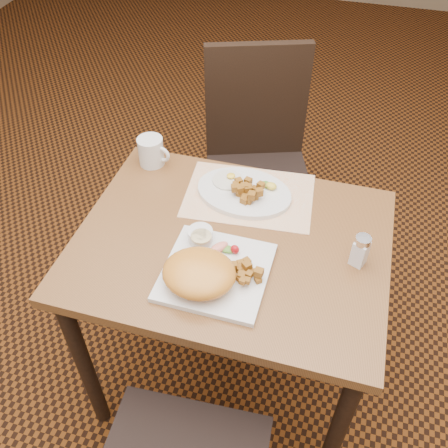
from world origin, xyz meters
TOP-DOWN VIEW (x-y plane):
  - ground at (0.00, 0.00)m, footprint 8.00×8.00m
  - table at (0.00, 0.00)m, footprint 0.90×0.70m
  - chair_far at (-0.08, 0.70)m, footprint 0.54×0.55m
  - placemat at (0.00, 0.20)m, footprint 0.42×0.31m
  - plate_square at (-0.01, -0.13)m, footprint 0.28×0.28m
  - plate_oval at (-0.01, 0.20)m, footprint 0.33×0.26m
  - hollandaise_mound at (-0.04, -0.18)m, footprint 0.20×0.17m
  - ramekin at (-0.08, -0.04)m, footprint 0.07×0.08m
  - garnish_sq at (-0.00, -0.06)m, footprint 0.09×0.07m
  - fried_egg at (-0.08, 0.24)m, footprint 0.10×0.10m
  - garnish_ov at (0.06, 0.24)m, footprint 0.06×0.05m
  - salt_shaker at (0.36, 0.01)m, footprint 0.05×0.05m
  - coffee_mug at (-0.35, 0.28)m, footprint 0.12×0.09m
  - home_fries_sq at (0.07, -0.13)m, footprint 0.10×0.10m
  - home_fries_ov at (-0.00, 0.18)m, footprint 0.11×0.10m

SIDE VIEW (x-z plane):
  - ground at x=0.00m, z-range 0.00..0.00m
  - chair_far at x=-0.08m, z-range 0.05..1.02m
  - table at x=0.00m, z-range 0.27..1.02m
  - placemat at x=0.00m, z-range 0.75..0.75m
  - plate_square at x=-0.01m, z-range 0.75..0.77m
  - plate_oval at x=-0.01m, z-range 0.75..0.77m
  - fried_egg at x=-0.08m, z-range 0.76..0.78m
  - garnish_sq at x=0.00m, z-range 0.76..0.79m
  - garnish_ov at x=0.06m, z-range 0.77..0.79m
  - home_fries_sq at x=0.07m, z-range 0.76..0.80m
  - ramekin at x=-0.08m, z-range 0.77..0.81m
  - home_fries_ov at x=0.00m, z-range 0.77..0.81m
  - coffee_mug at x=-0.35m, z-range 0.75..0.85m
  - hollandaise_mound at x=-0.04m, z-range 0.76..0.84m
  - salt_shaker at x=0.36m, z-range 0.75..0.85m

